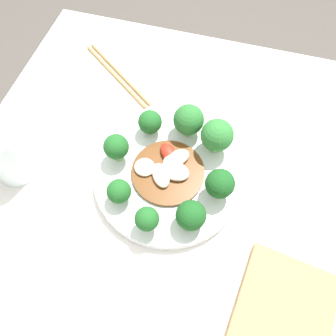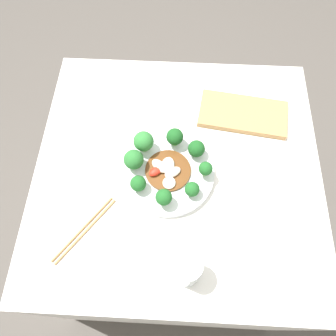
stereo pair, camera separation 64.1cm
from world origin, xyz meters
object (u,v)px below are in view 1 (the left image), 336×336
object	(u,v)px
broccoli_northeast	(150,122)
broccoli_east	(189,120)
broccoli_southeast	(217,136)
broccoli_north	(116,147)
broccoli_west	(147,219)
plate	(168,176)
broccoli_south	(220,184)
broccoli_northwest	(119,191)
chopsticks	(117,74)
stirfry_center	(168,169)
drinking_glass	(6,156)
broccoli_southwest	(191,215)

from	to	relation	value
broccoli_northeast	broccoli_east	xyz separation A→B (m)	(0.02, -0.07, 0.01)
broccoli_southeast	broccoli_north	distance (m)	0.18
broccoli_northeast	broccoli_west	distance (m)	0.19
broccoli_east	broccoli_north	bearing A→B (deg)	129.95
plate	broccoli_east	bearing A→B (deg)	-7.12
broccoli_south	broccoli_northwest	bearing A→B (deg)	108.77
plate	chopsticks	xyz separation A→B (m)	(0.22, 0.18, -0.01)
broccoli_south	broccoli_northeast	world-z (taller)	broccoli_south
plate	broccoli_south	world-z (taller)	broccoli_south
broccoli_north	plate	bearing A→B (deg)	-93.82
stirfry_center	drinking_glass	world-z (taller)	drinking_glass
plate	broccoli_southeast	bearing A→B (deg)	-43.24
broccoli_southwest	chopsticks	xyz separation A→B (m)	(0.30, 0.24, -0.05)
broccoli_west	broccoli_southwest	size ratio (longest dim) A/B	0.99
broccoli_northeast	stirfry_center	bearing A→B (deg)	-143.32
plate	broccoli_east	size ratio (longest dim) A/B	3.99
broccoli_southeast	broccoli_south	xyz separation A→B (m)	(-0.09, -0.02, -0.01)
broccoli_south	chopsticks	size ratio (longest dim) A/B	0.33
broccoli_south	drinking_glass	world-z (taller)	drinking_glass
broccoli_southeast	broccoli_northeast	xyz separation A→B (m)	(0.01, 0.13, -0.01)
broccoli_northeast	drinking_glass	size ratio (longest dim) A/B	0.49
broccoli_south	broccoli_west	size ratio (longest dim) A/B	1.13
broccoli_southeast	drinking_glass	bearing A→B (deg)	111.07
broccoli_east	broccoli_southwest	world-z (taller)	broccoli_east
drinking_glass	chopsticks	size ratio (longest dim) A/B	0.56
broccoli_northeast	stirfry_center	distance (m)	0.10
broccoli_northeast	broccoli_southwest	xyz separation A→B (m)	(-0.16, -0.12, 0.00)
broccoli_west	chopsticks	bearing A→B (deg)	28.34
broccoli_south	broccoli_north	distance (m)	0.19
plate	drinking_glass	xyz separation A→B (m)	(-0.06, 0.28, 0.04)
broccoli_west	broccoli_north	size ratio (longest dim) A/B	0.93
broccoli_west	drinking_glass	world-z (taller)	drinking_glass
plate	drinking_glass	bearing A→B (deg)	102.17
broccoli_northeast	drinking_glass	xyz separation A→B (m)	(-0.14, 0.22, 0.00)
broccoli_northwest	broccoli_southeast	xyz separation A→B (m)	(0.14, -0.14, 0.02)
broccoli_northeast	broccoli_north	distance (m)	0.08
broccoli_north	drinking_glass	world-z (taller)	drinking_glass
plate	broccoli_north	world-z (taller)	broccoli_north
broccoli_northeast	broccoli_west	bearing A→B (deg)	-164.19
broccoli_north	drinking_glass	bearing A→B (deg)	110.08
broccoli_northwest	drinking_glass	xyz separation A→B (m)	(0.01, 0.21, 0.00)
broccoli_southeast	broccoli_south	world-z (taller)	broccoli_southeast
plate	broccoli_northeast	distance (m)	0.11
broccoli_northeast	broccoli_east	distance (m)	0.07
broccoli_north	chopsticks	world-z (taller)	broccoli_north
broccoli_northeast	broccoli_north	world-z (taller)	broccoli_north
chopsticks	broccoli_west	bearing A→B (deg)	-151.66
broccoli_south	drinking_glass	distance (m)	0.38
broccoli_southeast	broccoli_southwest	world-z (taller)	broccoli_southeast
broccoli_northwest	stirfry_center	size ratio (longest dim) A/B	0.38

